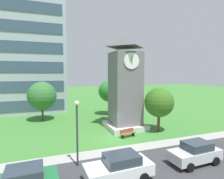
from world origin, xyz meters
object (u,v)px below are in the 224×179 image
(clock_tower, at_px, (125,88))
(street_lamp, at_px, (77,125))
(tree_streetside, at_px, (159,103))
(parked_car_silver, at_px, (195,153))
(park_bench, at_px, (128,133))
(tree_near_tower, at_px, (42,96))
(parked_car_white, at_px, (119,167))
(tree_by_building, at_px, (109,91))

(clock_tower, bearing_deg, street_lamp, -133.71)
(tree_streetside, distance_m, parked_car_silver, 8.38)
(clock_tower, xyz_separation_m, parked_car_silver, (1.33, -10.34, -4.26))
(park_bench, distance_m, tree_near_tower, 14.20)
(clock_tower, relative_size, parked_car_white, 2.54)
(tree_near_tower, bearing_deg, parked_car_silver, -57.66)
(park_bench, distance_m, parked_car_silver, 7.56)
(clock_tower, relative_size, tree_streetside, 2.17)
(clock_tower, distance_m, parked_car_silver, 11.27)
(street_lamp, relative_size, tree_near_tower, 0.86)
(tree_streetside, distance_m, parked_car_white, 11.64)
(park_bench, xyz_separation_m, tree_near_tower, (-8.82, 10.64, 3.24))
(clock_tower, bearing_deg, tree_near_tower, 143.14)
(tree_near_tower, bearing_deg, clock_tower, -36.86)
(tree_streetside, bearing_deg, clock_tower, 141.03)
(street_lamp, bearing_deg, clock_tower, 46.29)
(park_bench, relative_size, parked_car_white, 0.42)
(park_bench, relative_size, tree_near_tower, 0.32)
(street_lamp, height_order, parked_car_white, street_lamp)
(park_bench, bearing_deg, parked_car_white, -118.52)
(parked_car_white, bearing_deg, tree_near_tower, 105.40)
(tree_by_building, height_order, parked_car_silver, tree_by_building)
(tree_by_building, relative_size, parked_car_silver, 1.40)
(park_bench, bearing_deg, parked_car_silver, -71.13)
(street_lamp, xyz_separation_m, parked_car_silver, (8.61, -2.72, -2.29))
(tree_streetside, relative_size, tree_by_building, 0.91)
(tree_streetside, xyz_separation_m, tree_by_building, (-2.67, 10.45, 0.48))
(clock_tower, bearing_deg, parked_car_white, -115.79)
(clock_tower, relative_size, street_lamp, 2.29)
(clock_tower, relative_size, parked_car_silver, 2.77)
(clock_tower, distance_m, tree_by_building, 7.93)
(street_lamp, height_order, tree_by_building, tree_by_building)
(clock_tower, distance_m, parked_car_white, 12.30)
(street_lamp, xyz_separation_m, tree_streetside, (10.52, 5.00, 0.35))
(park_bench, height_order, parked_car_white, parked_car_white)
(park_bench, relative_size, tree_streetside, 0.35)
(tree_by_building, relative_size, parked_car_white, 1.29)
(tree_by_building, xyz_separation_m, parked_car_white, (-5.59, -18.22, -3.12))
(clock_tower, height_order, street_lamp, clock_tower)
(clock_tower, xyz_separation_m, parked_car_white, (-5.02, -10.39, -4.26))
(tree_near_tower, bearing_deg, park_bench, -50.36)
(clock_tower, height_order, tree_streetside, clock_tower)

